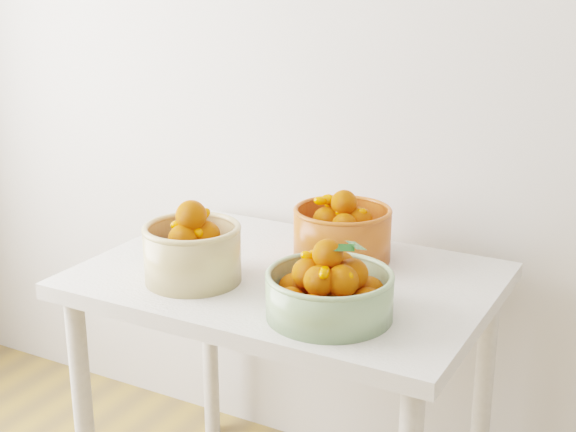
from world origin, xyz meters
name	(u,v)px	position (x,y,z in m)	size (l,w,h in m)	color
table	(287,308)	(-0.39, 1.60, 0.65)	(1.00, 0.70, 0.75)	silver
bowl_cream	(192,250)	(-0.57, 1.45, 0.83)	(0.27, 0.27, 0.20)	tan
bowl_green	(330,290)	(-0.19, 1.42, 0.81)	(0.29, 0.29, 0.18)	gray
bowl_orange	(343,232)	(-0.31, 1.76, 0.82)	(0.26, 0.26, 0.18)	#C24818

